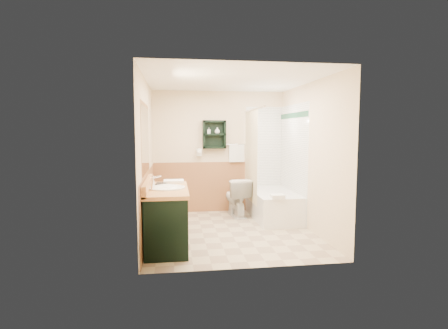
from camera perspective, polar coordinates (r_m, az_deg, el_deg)
floor at (r=5.72m, az=1.08°, el=-10.95°), size 3.00×3.00×0.00m
back_wall at (r=7.00m, az=-0.88°, el=2.07°), size 2.60×0.04×2.40m
left_wall at (r=5.45m, az=-12.74°, el=0.95°), size 0.04×3.00×2.40m
right_wall at (r=5.86m, az=13.96°, el=1.23°), size 0.04×3.00×2.40m
ceiling at (r=5.54m, az=1.13°, el=13.80°), size 2.60×3.00×0.04m
wainscot_left at (r=5.54m, az=-12.22°, el=-6.28°), size 2.98×2.98×1.00m
wainscot_back at (r=7.04m, az=-0.84°, el=-3.64°), size 2.58×2.58×1.00m
mirror_frame at (r=4.88m, az=-12.74°, el=3.95°), size 1.30×1.30×1.00m
mirror_glass at (r=4.88m, az=-12.68°, el=3.96°), size 1.20×1.20×0.90m
tile_right at (r=6.55m, az=11.15°, el=0.42°), size 1.50×1.50×2.10m
tile_back at (r=7.17m, az=7.32°, el=0.91°), size 0.95×0.95×2.10m
tile_accent at (r=6.53m, az=11.21°, el=7.86°), size 1.50×1.50×0.10m
wall_shelf at (r=6.86m, az=-1.60°, el=4.92°), size 0.45×0.15×0.55m
hair_dryer at (r=6.87m, az=-4.10°, el=1.99°), size 0.10×0.24×0.18m
towel_bar at (r=6.98m, az=2.05°, el=3.29°), size 0.40×0.06×0.40m
curtain_rod at (r=6.33m, az=4.82°, el=8.93°), size 0.03×1.60×0.03m
shower_curtain at (r=6.51m, az=4.41°, el=1.35°), size 1.05×1.05×1.70m
vanity at (r=5.01m, az=-9.31°, el=-8.50°), size 0.59×1.30×0.83m
bathtub at (r=6.60m, az=7.98°, el=-6.51°), size 0.75×1.50×0.50m
toilet at (r=6.69m, az=2.03°, el=-5.35°), size 0.49×0.78×0.72m
counter_towel at (r=5.43m, az=-8.21°, el=-2.74°), size 0.30×0.24×0.04m
vanity_book at (r=5.30m, az=-11.10°, el=-2.10°), size 0.15×0.03×0.20m
tub_towel at (r=5.87m, az=8.72°, el=-5.20°), size 0.22×0.18×0.07m
soap_bottle_a at (r=6.85m, az=-2.47°, el=5.28°), size 0.10×0.13×0.06m
soap_bottle_b at (r=6.86m, az=-1.11°, el=5.47°), size 0.10×0.13×0.10m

